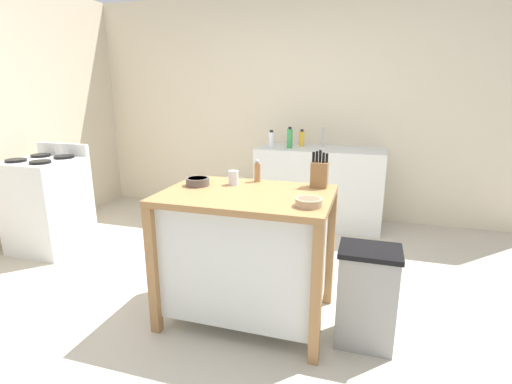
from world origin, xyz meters
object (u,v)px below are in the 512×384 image
Objects in this scene: bottle_dish_soap at (302,138)px; bottle_spray_cleaner at (271,139)px; kitchen_island at (247,249)px; drinking_cup at (234,178)px; bowl_stoneware_deep at (309,202)px; trash_bin at (367,296)px; sink_faucet at (323,137)px; knife_block at (319,174)px; bottle_hand_soap at (290,138)px; pepper_grinder at (257,171)px; stove at (48,204)px; bowl_ceramic_small at (198,181)px.

bottle_spray_cleaner is at bearing -148.92° from bottle_dish_soap.
drinking_cup is (-0.15, 0.17, 0.44)m from kitchen_island.
bottle_dish_soap reaches higher than bowl_stoneware_deep.
sink_faucet reaches higher than trash_bin.
knife_block is at bearing -65.30° from bottle_spray_cleaner.
knife_block reaches higher than bottle_hand_soap.
bottle_spray_cleaner is at bearing 110.05° from bowl_stoneware_deep.
pepper_grinder reaches higher than drinking_cup.
kitchen_island is at bearing -86.16° from pepper_grinder.
knife_block is 1.85m from bottle_spray_cleaner.
bottle_dish_soap is 0.19× the size of stove.
pepper_grinder is at bearing -6.53° from stove.
kitchen_island is 4.58× the size of bottle_hand_soap.
bowl_stoneware_deep is 2.37m from bottle_dish_soap.
kitchen_island is 0.63m from bowl_stoneware_deep.
bowl_ceramic_small is 0.25m from drinking_cup.
pepper_grinder is (0.36, 0.23, 0.05)m from bowl_ceramic_small.
bottle_dish_soap is (-0.02, 1.84, 0.01)m from pepper_grinder.
sink_faucet is (0.20, 2.18, 0.50)m from kitchen_island.
bottle_hand_soap is at bearing 108.49° from knife_block.
sink_faucet is 0.41m from bottle_hand_soap.
pepper_grinder reaches higher than stove.
pepper_grinder is 1.90m from sink_faucet.
pepper_grinder reaches higher than trash_bin.
bottle_hand_soap is at bearing 94.14° from pepper_grinder.
bowl_ceramic_small is 1.31m from trash_bin.
bowl_ceramic_small is 0.43m from pepper_grinder.
sink_faucet is 1.13× the size of bottle_dish_soap.
bottle_dish_soap is at bearing 101.33° from bowl_stoneware_deep.
sink_faucet reaches higher than stove.
bottle_dish_soap is 0.37m from bottle_spray_cleaner.
bowl_stoneware_deep is at bearing -84.49° from sink_faucet.
bottle_dish_soap reaches higher than stove.
knife_block is (0.42, 0.27, 0.49)m from kitchen_island.
sink_faucet is 0.60m from bottle_spray_cleaner.
trash_bin is at bearing -75.46° from sink_faucet.
bottle_spray_cleaner is 0.19× the size of stove.
trash_bin is at bearing -60.64° from bottle_spray_cleaner.
sink_faucet is 0.22× the size of stove.
bottle_spray_cleaner is (0.03, 1.88, 0.06)m from bowl_ceramic_small.
knife_block is at bearing 90.70° from bowl_stoneware_deep.
bowl_ceramic_small is (-0.81, 0.25, 0.00)m from bowl_stoneware_deep.
bottle_hand_soap reaches higher than bowl_stoneware_deep.
pepper_grinder is (0.13, 0.14, 0.03)m from drinking_cup.
bottle_dish_soap is at bearing 86.69° from drinking_cup.
bowl_stoneware_deep is 0.95× the size of bowl_ceramic_small.
drinking_cup is at bearing 166.16° from trash_bin.
trash_bin is 2.66× the size of bottle_hand_soap.
sink_faucet is at bearing 83.35° from pepper_grinder.
bowl_ceramic_small is (-0.80, -0.20, -0.06)m from knife_block.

